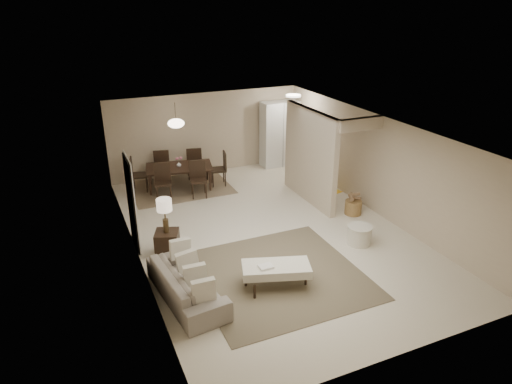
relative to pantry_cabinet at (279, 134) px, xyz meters
name	(u,v)px	position (x,y,z in m)	size (l,w,h in m)	color
floor	(268,231)	(-2.35, -4.15, -1.05)	(9.00, 9.00, 0.00)	beige
ceiling	(269,129)	(-2.35, -4.15, 1.45)	(9.00, 9.00, 0.00)	white
back_wall	(207,133)	(-2.35, 0.35, 0.20)	(6.00, 6.00, 0.00)	#BBA68D
left_wall	(134,205)	(-5.35, -4.15, 0.20)	(9.00, 9.00, 0.00)	#BBA68D
right_wall	(377,165)	(0.65, -4.15, 0.20)	(9.00, 9.00, 0.00)	#BBA68D
partition	(310,156)	(-0.55, -2.90, 0.20)	(0.15, 2.50, 2.50)	#BBA68D
doorway	(131,204)	(-5.32, -3.55, -0.03)	(0.04, 0.90, 2.04)	black
pantry_cabinet	(279,134)	(0.00, 0.00, 0.00)	(1.20, 0.55, 2.10)	silver
flush_light	(293,96)	(-0.05, -0.95, 1.41)	(0.44, 0.44, 0.05)	white
living_rug	(278,275)	(-2.94, -5.92, -1.04)	(3.20, 3.20, 0.01)	brown
sofa	(187,284)	(-4.80, -5.92, -0.74)	(0.83, 2.11, 0.62)	gray
ottoman_bench	(276,269)	(-3.14, -6.22, -0.68)	(1.40, 0.96, 0.46)	beige
side_table	(167,243)	(-4.75, -4.22, -0.78)	(0.48, 0.48, 0.53)	black
table_lamp	(164,208)	(-4.75, -4.22, 0.05)	(0.32, 0.32, 0.76)	#48361E
round_pouf	(359,235)	(-0.71, -5.49, -0.84)	(0.55, 0.55, 0.43)	beige
wicker_basket	(353,207)	(0.06, -4.15, -0.87)	(0.43, 0.43, 0.36)	brown
dining_rug	(181,188)	(-3.53, -0.67, -1.04)	(2.80, 2.10, 0.01)	#766249
dining_table	(180,177)	(-3.53, -0.67, -0.72)	(1.86, 1.04, 0.65)	black
dining_chairs	(179,172)	(-3.53, -0.67, -0.55)	(2.72, 2.18, 1.00)	black
vase	(179,164)	(-3.53, -0.67, -0.32)	(0.14, 0.14, 0.14)	white
yellow_mat	(323,193)	(0.09, -2.66, -1.04)	(0.97, 0.60, 0.01)	yellow
pendant_light	(176,123)	(-3.53, -0.67, 0.87)	(0.46, 0.46, 0.71)	#48361E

